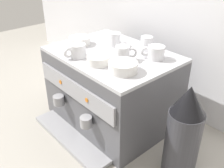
{
  "coord_description": "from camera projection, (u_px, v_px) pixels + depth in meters",
  "views": [
    {
      "loc": [
        0.89,
        -0.79,
        0.89
      ],
      "look_at": [
        0.0,
        0.0,
        0.22
      ],
      "focal_mm": 41.05,
      "sensor_mm": 36.0,
      "label": 1
    }
  ],
  "objects": [
    {
      "name": "tiled_backsplash_wall",
      "position": [
        162.0,
        15.0,
        1.43
      ],
      "size": [
        2.8,
        0.03,
        1.05
      ],
      "primitive_type": "cube",
      "color": "silver",
      "rests_on": "ground_plane"
    },
    {
      "name": "ceramic_cup_0",
      "position": [
        123.0,
        53.0,
        1.19
      ],
      "size": [
        0.08,
        0.09,
        0.07
      ],
      "color": "white",
      "rests_on": "espresso_machine"
    },
    {
      "name": "ceramic_bowl_2",
      "position": [
        98.0,
        60.0,
        1.15
      ],
      "size": [
        0.1,
        0.1,
        0.04
      ],
      "color": "white",
      "rests_on": "espresso_machine"
    },
    {
      "name": "coffee_grinder",
      "position": [
        184.0,
        133.0,
        1.04
      ],
      "size": [
        0.14,
        0.14,
        0.43
      ],
      "color": "#333338",
      "rests_on": "ground_plane"
    },
    {
      "name": "milk_pitcher",
      "position": [
        64.0,
        78.0,
        1.75
      ],
      "size": [
        0.1,
        0.1,
        0.14
      ],
      "primitive_type": "cylinder",
      "color": "#B7B7BC",
      "rests_on": "ground_plane"
    },
    {
      "name": "ceramic_bowl_0",
      "position": [
        123.0,
        67.0,
        1.09
      ],
      "size": [
        0.13,
        0.13,
        0.04
      ],
      "color": "white",
      "rests_on": "espresso_machine"
    },
    {
      "name": "ceramic_bowl_1",
      "position": [
        80.0,
        41.0,
        1.37
      ],
      "size": [
        0.11,
        0.11,
        0.04
      ],
      "color": "white",
      "rests_on": "espresso_machine"
    },
    {
      "name": "ceramic_cup_1",
      "position": [
        115.0,
        39.0,
        1.35
      ],
      "size": [
        0.07,
        0.09,
        0.07
      ],
      "color": "white",
      "rests_on": "espresso_machine"
    },
    {
      "name": "espresso_machine",
      "position": [
        111.0,
        88.0,
        1.38
      ],
      "size": [
        0.63,
        0.57,
        0.4
      ],
      "color": "#4C4C51",
      "rests_on": "ground_plane"
    },
    {
      "name": "ceramic_cup_2",
      "position": [
        146.0,
        43.0,
        1.3
      ],
      "size": [
        0.09,
        0.07,
        0.07
      ],
      "color": "white",
      "rests_on": "espresso_machine"
    },
    {
      "name": "ceramic_cup_3",
      "position": [
        77.0,
        51.0,
        1.22
      ],
      "size": [
        0.08,
        0.11,
        0.06
      ],
      "color": "white",
      "rests_on": "espresso_machine"
    },
    {
      "name": "ceramic_cup_4",
      "position": [
        155.0,
        52.0,
        1.2
      ],
      "size": [
        0.1,
        0.09,
        0.06
      ],
      "color": "white",
      "rests_on": "espresso_machine"
    },
    {
      "name": "ground_plane",
      "position": [
        112.0,
        118.0,
        1.48
      ],
      "size": [
        4.0,
        4.0,
        0.0
      ],
      "primitive_type": "plane",
      "color": "#9E998E"
    }
  ]
}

